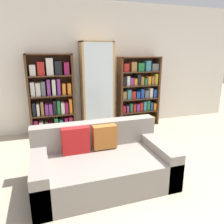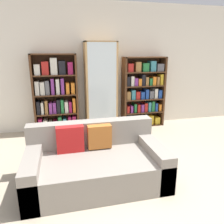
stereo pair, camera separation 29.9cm
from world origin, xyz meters
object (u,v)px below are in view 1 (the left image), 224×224
couch (102,164)px  display_cabinet (97,88)px  bookshelf_right (138,93)px  wine_bottle (131,135)px  bookshelf_left (52,97)px

couch → display_cabinet: bearing=77.1°
bookshelf_right → wine_bottle: bearing=-121.1°
wine_bottle → couch: bearing=-128.8°
couch → wine_bottle: (0.88, 1.10, -0.11)m
wine_bottle → bookshelf_right: bearing=58.9°
couch → bookshelf_right: bearing=54.5°
display_cabinet → bookshelf_right: (0.99, 0.02, -0.17)m
display_cabinet → couch: bearing=-102.9°
bookshelf_left → bookshelf_right: bookshelf_left is taller
display_cabinet → bookshelf_right: size_ratio=1.20×
couch → wine_bottle: 1.42m
couch → bookshelf_right: (1.45, 2.03, 0.51)m
couch → display_cabinet: display_cabinet is taller
display_cabinet → bookshelf_right: bearing=1.0°
couch → display_cabinet: size_ratio=0.94×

